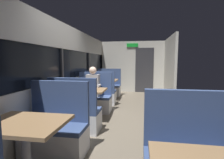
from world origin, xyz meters
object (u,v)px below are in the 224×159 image
at_px(dining_table_mid_window, 86,93).
at_px(bench_near_window_facing_entry, 56,132).
at_px(bench_mid_window_facing_entry, 94,100).
at_px(bench_mid_window_facing_end, 76,115).
at_px(seated_passenger, 93,93).
at_px(dining_table_near_window, 25,130).
at_px(bench_far_window_facing_end, 101,94).
at_px(bench_far_window_facing_entry, 109,88).
at_px(dining_table_far_window, 105,82).

bearing_deg(dining_table_mid_window, bench_near_window_facing_entry, -90.00).
bearing_deg(bench_mid_window_facing_entry, bench_mid_window_facing_end, -90.00).
xyz_separation_m(bench_mid_window_facing_end, seated_passenger, (0.00, 1.33, 0.21)).
bearing_deg(dining_table_mid_window, seated_passenger, 90.00).
relative_size(dining_table_near_window, bench_mid_window_facing_end, 0.82).
bearing_deg(bench_far_window_facing_end, dining_table_mid_window, -90.00).
bearing_deg(bench_far_window_facing_end, bench_far_window_facing_entry, 90.00).
bearing_deg(dining_table_near_window, bench_far_window_facing_entry, 90.00).
relative_size(dining_table_near_window, bench_far_window_facing_entry, 0.82).
bearing_deg(bench_far_window_facing_entry, dining_table_near_window, -90.00).
distance_m(bench_mid_window_facing_entry, dining_table_far_window, 1.57).
bearing_deg(dining_table_far_window, dining_table_mid_window, -90.00).
xyz_separation_m(bench_far_window_facing_end, bench_far_window_facing_entry, (0.00, 1.40, 0.00)).
bearing_deg(seated_passenger, bench_far_window_facing_entry, 90.00).
bearing_deg(dining_table_near_window, bench_mid_window_facing_entry, 90.00).
height_order(dining_table_mid_window, seated_passenger, seated_passenger).
distance_m(dining_table_mid_window, bench_far_window_facing_entry, 2.95).
bearing_deg(bench_mid_window_facing_entry, bench_far_window_facing_end, 90.00).
relative_size(dining_table_mid_window, bench_far_window_facing_end, 0.82).
bearing_deg(bench_near_window_facing_entry, dining_table_near_window, -90.00).
xyz_separation_m(dining_table_mid_window, bench_far_window_facing_end, (0.00, 1.54, -0.31)).
distance_m(bench_near_window_facing_entry, dining_table_mid_window, 1.57).
height_order(bench_far_window_facing_entry, seated_passenger, seated_passenger).
distance_m(bench_far_window_facing_end, bench_far_window_facing_entry, 1.40).
bearing_deg(dining_table_far_window, bench_mid_window_facing_end, -90.00).
distance_m(dining_table_near_window, bench_far_window_facing_end, 3.79).
height_order(bench_near_window_facing_entry, bench_far_window_facing_entry, same).
relative_size(bench_near_window_facing_entry, bench_far_window_facing_end, 1.00).
distance_m(bench_mid_window_facing_end, bench_far_window_facing_entry, 3.64).
relative_size(bench_near_window_facing_entry, seated_passenger, 0.87).
bearing_deg(bench_far_window_facing_end, dining_table_far_window, 90.00).
distance_m(dining_table_mid_window, dining_table_far_window, 2.24).
bearing_deg(dining_table_mid_window, bench_mid_window_facing_entry, 90.00).
xyz_separation_m(dining_table_near_window, dining_table_far_window, (0.00, 4.47, 0.00)).
height_order(dining_table_near_window, dining_table_far_window, same).
relative_size(dining_table_near_window, bench_mid_window_facing_entry, 0.82).
bearing_deg(bench_near_window_facing_entry, bench_mid_window_facing_end, 90.00).
height_order(bench_mid_window_facing_end, bench_far_window_facing_entry, same).
bearing_deg(bench_near_window_facing_entry, seated_passenger, 90.00).
distance_m(dining_table_near_window, seated_passenger, 2.87).
height_order(bench_mid_window_facing_entry, seated_passenger, seated_passenger).
xyz_separation_m(dining_table_mid_window, seated_passenger, (0.00, 0.63, -0.10)).
bearing_deg(dining_table_mid_window, bench_far_window_facing_entry, 90.00).
height_order(bench_near_window_facing_entry, dining_table_mid_window, bench_near_window_facing_entry).
distance_m(bench_mid_window_facing_end, bench_mid_window_facing_entry, 1.40).
relative_size(dining_table_far_window, bench_far_window_facing_end, 0.82).
distance_m(dining_table_near_window, bench_mid_window_facing_end, 1.57).
bearing_deg(bench_mid_window_facing_entry, bench_far_window_facing_entry, 90.00).
height_order(dining_table_mid_window, bench_far_window_facing_end, bench_far_window_facing_end).
bearing_deg(bench_far_window_facing_entry, bench_mid_window_facing_entry, -90.00).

